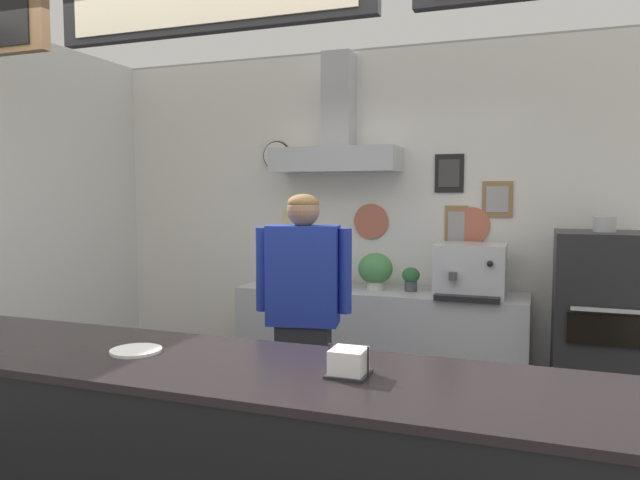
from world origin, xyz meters
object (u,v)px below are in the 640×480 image
Objects in this scene: espresso_machine at (471,270)px; potted_basil at (336,272)px; pizza_oven at (600,336)px; condiment_plate at (136,351)px; shop_worker at (303,322)px; potted_sage at (286,265)px; napkin_holder at (349,363)px; potted_rosemary at (411,278)px; potted_oregano at (375,270)px.

potted_basil is (-1.07, 0.07, -0.07)m from espresso_machine.
condiment_plate is (-1.93, -2.39, 0.33)m from pizza_oven.
pizza_oven is 0.91× the size of shop_worker.
napkin_holder is (1.32, -2.53, 0.00)m from potted_sage.
potted_rosemary is at bearing 96.47° from napkin_holder.
espresso_machine is at bearing 67.37° from condiment_plate.
shop_worker is 1.28m from potted_oregano.
potted_basil is 1.15× the size of potted_rosemary.
condiment_plate is at bearing -80.36° from potted_sage.
potted_sage reaches higher than potted_rosemary.
potted_oregano is 0.33m from potted_basil.
shop_worker reaches higher than potted_oregano.
shop_worker is at bearing -148.22° from pizza_oven.
condiment_plate is (0.43, -2.53, -0.04)m from potted_sage.
condiment_plate is at bearing -103.02° from potted_rosemary.
pizza_oven is 0.97m from espresso_machine.
potted_basil is at bearing 10.08° from potted_sage.
potted_basil is at bearing -91.44° from shop_worker.
potted_sage is at bearing -169.92° from potted_basil.
pizza_oven is 2.05m from shop_worker.
espresso_machine is at bearing -3.51° from potted_basil.
potted_rosemary is (0.29, -0.00, -0.05)m from potted_oregano.
espresso_machine is 2.51× the size of condiment_plate.
potted_oregano is 0.29m from potted_rosemary.
potted_sage is (-0.74, -0.06, 0.01)m from potted_oregano.
potted_rosemary is (0.40, 1.27, 0.12)m from shop_worker.
potted_basil reaches higher than potted_rosemary.
potted_sage is at bearing 117.62° from napkin_holder.
potted_sage is (-2.36, 0.13, 0.37)m from pizza_oven.
pizza_oven is at bearing -6.86° from potted_oregano.
pizza_oven reaches higher than espresso_machine.
napkin_holder is at bearing -70.68° from potted_basil.
potted_sage is 1.98× the size of napkin_holder.
potted_basil is (-1.95, 0.21, 0.32)m from pizza_oven.
potted_sage is (-0.41, -0.07, 0.05)m from potted_basil.
espresso_machine reaches higher than potted_rosemary.
espresso_machine is 0.75m from potted_oregano.
shop_worker reaches higher than condiment_plate.
potted_sage is 1.45× the size of condiment_plate.
pizza_oven is 2.39m from potted_sage.
potted_sage is 2.56m from condiment_plate.
condiment_plate is at bearing -179.93° from napkin_holder.
potted_sage is (-0.63, 1.20, 0.18)m from shop_worker.
espresso_machine reaches higher than potted_oregano.
potted_rosemary is 2.66m from condiment_plate.
potted_oregano is at bearing -106.24° from shop_worker.
napkin_holder is (0.58, -2.59, 0.01)m from potted_oregano.
potted_sage is at bearing 176.79° from pizza_oven.
potted_basil reaches higher than condiment_plate.
espresso_machine is at bearing -136.38° from shop_worker.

